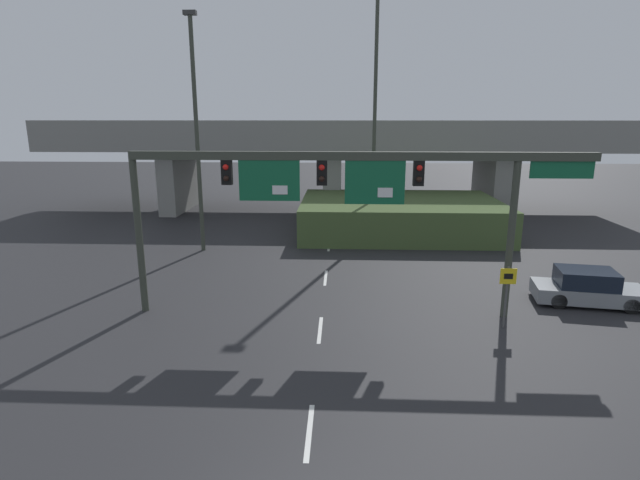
{
  "coord_description": "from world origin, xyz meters",
  "views": [
    {
      "loc": [
        0.76,
        -7.75,
        7.77
      ],
      "look_at": [
        0.0,
        9.55,
        3.49
      ],
      "focal_mm": 28.0,
      "sensor_mm": 36.0,
      "label": 1
    }
  ],
  "objects_px": {
    "parked_sedan_near_right": "(588,288)",
    "speed_limit_sign": "(507,288)",
    "signal_gantry": "(346,183)",
    "highway_light_pole_near": "(375,98)",
    "highway_light_pole_far": "(197,130)"
  },
  "relations": [
    {
      "from": "signal_gantry",
      "to": "parked_sedan_near_right",
      "type": "bearing_deg",
      "value": 8.79
    },
    {
      "from": "parked_sedan_near_right",
      "to": "signal_gantry",
      "type": "bearing_deg",
      "value": -162.08
    },
    {
      "from": "speed_limit_sign",
      "to": "highway_light_pole_far",
      "type": "relative_size",
      "value": 0.18
    },
    {
      "from": "highway_light_pole_near",
      "to": "highway_light_pole_far",
      "type": "relative_size",
      "value": 1.29
    },
    {
      "from": "signal_gantry",
      "to": "speed_limit_sign",
      "type": "bearing_deg",
      "value": -10.32
    },
    {
      "from": "highway_light_pole_near",
      "to": "highway_light_pole_far",
      "type": "distance_m",
      "value": 11.59
    },
    {
      "from": "signal_gantry",
      "to": "highway_light_pole_near",
      "type": "relative_size",
      "value": 1.03
    },
    {
      "from": "signal_gantry",
      "to": "highway_light_pole_near",
      "type": "height_order",
      "value": "highway_light_pole_near"
    },
    {
      "from": "highway_light_pole_near",
      "to": "signal_gantry",
      "type": "bearing_deg",
      "value": -97.59
    },
    {
      "from": "parked_sedan_near_right",
      "to": "speed_limit_sign",
      "type": "bearing_deg",
      "value": -138.89
    },
    {
      "from": "highway_light_pole_near",
      "to": "highway_light_pole_far",
      "type": "xyz_separation_m",
      "value": [
        -10.35,
        -4.83,
        -1.93
      ]
    },
    {
      "from": "highway_light_pole_near",
      "to": "parked_sedan_near_right",
      "type": "height_order",
      "value": "highway_light_pole_near"
    },
    {
      "from": "speed_limit_sign",
      "to": "parked_sedan_near_right",
      "type": "distance_m",
      "value": 5.17
    },
    {
      "from": "highway_light_pole_near",
      "to": "parked_sedan_near_right",
      "type": "distance_m",
      "value": 17.46
    },
    {
      "from": "highway_light_pole_near",
      "to": "parked_sedan_near_right",
      "type": "relative_size",
      "value": 3.69
    }
  ]
}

